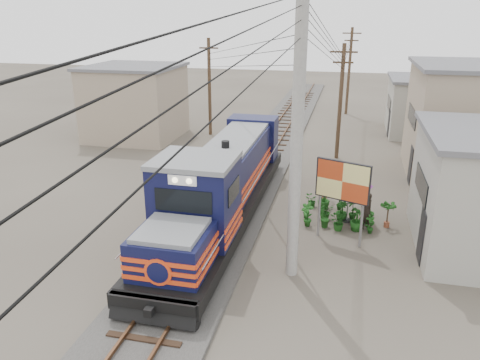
% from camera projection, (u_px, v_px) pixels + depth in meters
% --- Properties ---
extents(ground, '(120.00, 120.00, 0.00)m').
position_uv_depth(ground, '(201.00, 255.00, 17.75)').
color(ground, '#473F35').
rests_on(ground, ground).
extents(ballast, '(3.60, 70.00, 0.16)m').
position_uv_depth(ballast, '(254.00, 171.00, 26.88)').
color(ballast, '#595651').
rests_on(ballast, ground).
extents(track, '(1.15, 70.00, 0.12)m').
position_uv_depth(track, '(254.00, 168.00, 26.82)').
color(track, '#51331E').
rests_on(track, ground).
extents(locomotive, '(2.84, 15.48, 3.84)m').
position_uv_depth(locomotive, '(222.00, 185.00, 20.07)').
color(locomotive, black).
rests_on(locomotive, ground).
extents(utility_pole_main, '(0.40, 0.40, 10.00)m').
position_uv_depth(utility_pole_main, '(297.00, 136.00, 14.85)').
color(utility_pole_main, '#9E9B93').
rests_on(utility_pole_main, ground).
extents(wooden_pole_mid, '(1.60, 0.24, 7.00)m').
position_uv_depth(wooden_pole_mid, '(340.00, 100.00, 28.36)').
color(wooden_pole_mid, '#4C3826').
rests_on(wooden_pole_mid, ground).
extents(wooden_pole_far, '(1.60, 0.24, 7.50)m').
position_uv_depth(wooden_pole_far, '(349.00, 70.00, 41.03)').
color(wooden_pole_far, '#4C3826').
rests_on(wooden_pole_far, ground).
extents(wooden_pole_left, '(1.60, 0.24, 7.00)m').
position_uv_depth(wooden_pole_left, '(209.00, 85.00, 34.07)').
color(wooden_pole_left, '#4C3826').
rests_on(wooden_pole_left, ground).
extents(power_lines, '(9.65, 19.00, 3.30)m').
position_uv_depth(power_lines, '(247.00, 37.00, 23.00)').
color(power_lines, black).
rests_on(power_lines, ground).
extents(shophouse_back, '(6.30, 6.30, 4.20)m').
position_uv_depth(shophouse_back, '(431.00, 106.00, 34.82)').
color(shophouse_back, '#99968B').
rests_on(shophouse_back, ground).
extents(shophouse_left, '(6.30, 6.30, 5.20)m').
position_uv_depth(shophouse_left, '(135.00, 102.00, 33.68)').
color(shophouse_left, gray).
rests_on(shophouse_left, ground).
extents(billboard, '(2.08, 0.89, 3.37)m').
position_uv_depth(billboard, '(342.00, 183.00, 18.01)').
color(billboard, '#99999E').
rests_on(billboard, ground).
extents(market_umbrella, '(2.08, 2.08, 2.22)m').
position_uv_depth(market_umbrella, '(350.00, 180.00, 19.98)').
color(market_umbrella, black).
rests_on(market_umbrella, ground).
extents(vendor, '(0.69, 0.68, 1.61)m').
position_uv_depth(vendor, '(366.00, 211.00, 19.72)').
color(vendor, black).
rests_on(vendor, ground).
extents(plant_nursery, '(3.22, 3.05, 1.10)m').
position_uv_depth(plant_nursery, '(338.00, 211.00, 20.52)').
color(plant_nursery, '#194E16').
rests_on(plant_nursery, ground).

